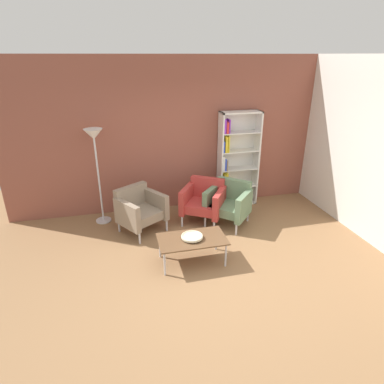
# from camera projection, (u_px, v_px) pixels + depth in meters

# --- Properties ---
(ground_plane) EXTENTS (8.32, 8.32, 0.00)m
(ground_plane) POSITION_uv_depth(u_px,v_px,m) (211.00, 276.00, 4.59)
(ground_plane) COLOR olive
(brick_back_panel) EXTENTS (6.40, 0.12, 2.90)m
(brick_back_panel) POSITION_uv_depth(u_px,v_px,m) (176.00, 136.00, 6.22)
(brick_back_panel) COLOR brown
(brick_back_panel) RESTS_ON ground_plane
(plaster_right_partition) EXTENTS (0.12, 5.20, 2.90)m
(plaster_right_partition) POSITION_uv_depth(u_px,v_px,m) (374.00, 152.00, 5.18)
(plaster_right_partition) COLOR silver
(plaster_right_partition) RESTS_ON ground_plane
(bookshelf_tall) EXTENTS (0.80, 0.30, 1.90)m
(bookshelf_tall) POSITION_uv_depth(u_px,v_px,m) (234.00, 160.00, 6.49)
(bookshelf_tall) COLOR silver
(bookshelf_tall) RESTS_ON ground_plane
(coffee_table_low) EXTENTS (1.00, 0.56, 0.40)m
(coffee_table_low) POSITION_uv_depth(u_px,v_px,m) (192.00, 240.00, 4.77)
(coffee_table_low) COLOR brown
(coffee_table_low) RESTS_ON ground_plane
(decorative_bowl) EXTENTS (0.32, 0.32, 0.05)m
(decorative_bowl) POSITION_uv_depth(u_px,v_px,m) (192.00, 236.00, 4.74)
(decorative_bowl) COLOR beige
(decorative_bowl) RESTS_ON coffee_table_low
(armchair_spare_guest) EXTENTS (0.94, 0.92, 0.78)m
(armchair_spare_guest) POSITION_uv_depth(u_px,v_px,m) (204.00, 200.00, 5.97)
(armchair_spare_guest) COLOR #B73833
(armchair_spare_guest) RESTS_ON ground_plane
(armchair_by_bookshelf) EXTENTS (0.94, 0.92, 0.78)m
(armchair_by_bookshelf) POSITION_uv_depth(u_px,v_px,m) (140.00, 209.00, 5.63)
(armchair_by_bookshelf) COLOR gray
(armchair_by_bookshelf) RESTS_ON ground_plane
(armchair_near_window) EXTENTS (0.95, 0.95, 0.78)m
(armchair_near_window) POSITION_uv_depth(u_px,v_px,m) (229.00, 202.00, 5.89)
(armchair_near_window) COLOR slate
(armchair_near_window) RESTS_ON ground_plane
(floor_lamp_torchiere) EXTENTS (0.32, 0.32, 1.74)m
(floor_lamp_torchiere) POSITION_uv_depth(u_px,v_px,m) (95.00, 146.00, 5.54)
(floor_lamp_torchiere) COLOR silver
(floor_lamp_torchiere) RESTS_ON ground_plane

